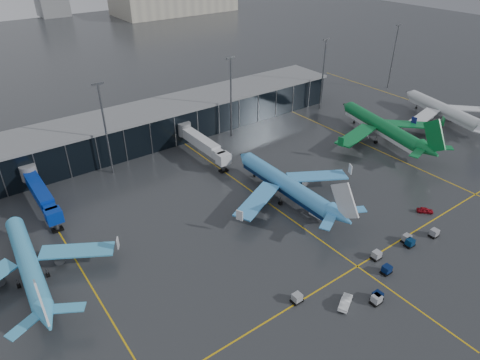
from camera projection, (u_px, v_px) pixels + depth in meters
ground at (271, 246)px, 90.95m from camera, size 600.00×600.00×0.00m
terminal_pier at (142, 127)px, 131.02m from camera, size 142.00×17.00×10.70m
jet_bridges at (40, 193)px, 100.59m from camera, size 94.00×27.50×7.20m
flood_masts at (173, 109)px, 120.94m from camera, size 203.00×0.50×25.50m
distant_hangars at (79, 7)px, 298.46m from camera, size 260.00×71.00×22.00m
taxi_lines at (275, 208)px, 103.34m from camera, size 220.00×120.00×0.02m
airliner_arkefly at (24, 253)px, 80.23m from camera, size 35.63×40.07×11.81m
airliner_klm_near at (285, 175)px, 104.05m from camera, size 37.20×42.23×12.84m
airliner_aer_lingus at (383, 118)px, 132.71m from camera, size 49.76×53.87×14.05m
airliner_ba at (445, 103)px, 145.74m from camera, size 46.20×49.86×12.89m
baggage_carts at (385, 265)px, 84.90m from camera, size 39.42×10.23×1.70m
mobile_airstair at (317, 212)px, 100.35m from camera, size 2.52×3.41×3.45m
service_van_red at (425, 210)px, 101.32m from camera, size 3.67×3.73×1.27m
service_van_white at (345, 302)px, 76.56m from camera, size 4.91×3.61×1.54m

